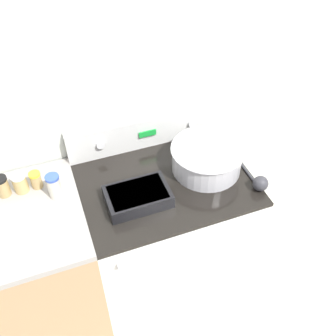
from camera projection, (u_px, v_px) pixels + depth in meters
name	position (u px, v px, depth m)	size (l,w,h in m)	color
ground_plane	(185.00, 326.00, 2.28)	(12.00, 12.00, 0.00)	beige
kitchen_wall	(140.00, 82.00, 1.87)	(8.00, 0.05, 2.50)	silver
stove_range	(166.00, 238.00, 2.18)	(0.81, 0.65, 0.91)	silver
control_panel	(146.00, 131.00, 2.01)	(0.81, 0.07, 0.17)	silver
side_counter	(48.00, 274.00, 2.01)	(0.48, 0.62, 0.92)	tan
mixing_bowl	(207.00, 157.00, 1.88)	(0.35, 0.35, 0.13)	silver
casserole_dish	(138.00, 196.00, 1.75)	(0.28, 0.19, 0.06)	black
ladle	(259.00, 182.00, 1.82)	(0.07, 0.30, 0.07)	#333338
spice_jar_blue_cap	(54.00, 186.00, 1.74)	(0.06, 0.06, 0.12)	beige
spice_jar_yellow_cap	(36.00, 180.00, 1.80)	(0.05, 0.05, 0.08)	tan
spice_jar_white_cap	(20.00, 183.00, 1.77)	(0.07, 0.07, 0.10)	tan
spice_jar_black_cap	(2.00, 186.00, 1.75)	(0.06, 0.06, 0.10)	tan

